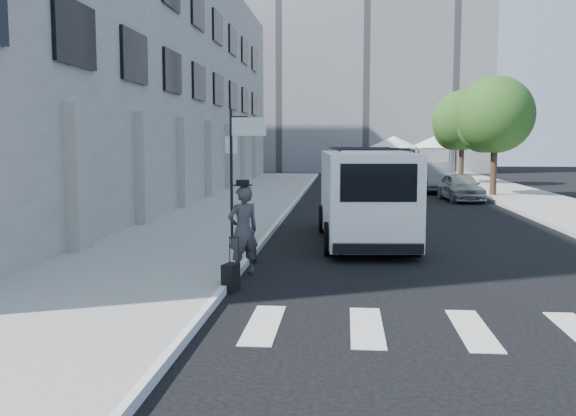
% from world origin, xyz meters
% --- Properties ---
extents(ground, '(120.00, 120.00, 0.00)m').
position_xyz_m(ground, '(0.00, 0.00, 0.00)').
color(ground, black).
rests_on(ground, ground).
extents(sidewalk_left, '(4.50, 48.00, 0.15)m').
position_xyz_m(sidewalk_left, '(-4.25, 16.00, 0.07)').
color(sidewalk_left, gray).
rests_on(sidewalk_left, ground).
extents(sidewalk_right, '(4.00, 56.00, 0.15)m').
position_xyz_m(sidewalk_right, '(9.00, 20.00, 0.07)').
color(sidewalk_right, gray).
rests_on(sidewalk_right, ground).
extents(building_left, '(10.00, 44.00, 12.00)m').
position_xyz_m(building_left, '(-11.50, 18.00, 6.00)').
color(building_left, gray).
rests_on(building_left, ground).
extents(building_far, '(22.00, 12.00, 25.00)m').
position_xyz_m(building_far, '(2.00, 50.00, 12.50)').
color(building_far, slate).
rests_on(building_far, ground).
extents(sign_pole, '(1.03, 0.07, 3.50)m').
position_xyz_m(sign_pole, '(-2.36, 3.20, 2.65)').
color(sign_pole, black).
rests_on(sign_pole, sidewalk_left).
extents(tree_near, '(3.80, 3.83, 6.03)m').
position_xyz_m(tree_near, '(7.50, 20.15, 3.97)').
color(tree_near, black).
rests_on(tree_near, ground).
extents(tree_far, '(3.80, 3.83, 6.03)m').
position_xyz_m(tree_far, '(7.50, 29.15, 3.97)').
color(tree_far, black).
rests_on(tree_far, ground).
extents(tent_left, '(4.00, 4.00, 3.20)m').
position_xyz_m(tent_left, '(4.00, 38.00, 2.71)').
color(tent_left, black).
rests_on(tent_left, ground).
extents(tent_right, '(4.00, 4.00, 3.20)m').
position_xyz_m(tent_right, '(7.20, 38.50, 2.71)').
color(tent_right, black).
rests_on(tent_right, ground).
extents(businessman, '(0.83, 0.77, 1.91)m').
position_xyz_m(businessman, '(-1.90, 0.64, 0.96)').
color(businessman, '#39393B').
rests_on(businessman, ground).
extents(briefcase, '(0.12, 0.44, 0.34)m').
position_xyz_m(briefcase, '(-1.90, 2.00, 0.17)').
color(briefcase, black).
rests_on(briefcase, ground).
extents(suitcase, '(0.32, 0.42, 1.03)m').
position_xyz_m(suitcase, '(-1.90, -0.89, 0.28)').
color(suitcase, black).
rests_on(suitcase, ground).
extents(cargo_van, '(2.77, 6.92, 2.53)m').
position_xyz_m(cargo_van, '(0.78, 5.44, 1.30)').
color(cargo_van, white).
rests_on(cargo_van, ground).
extents(parked_car_a, '(1.98, 4.08, 1.34)m').
position_xyz_m(parked_car_a, '(5.69, 18.22, 0.67)').
color(parked_car_a, gray).
rests_on(parked_car_a, ground).
extents(parked_car_b, '(1.75, 4.96, 1.63)m').
position_xyz_m(parked_car_b, '(5.23, 23.51, 0.82)').
color(parked_car_b, '#5B5E63').
rests_on(parked_car_b, ground).
extents(parked_car_c, '(2.45, 5.67, 1.63)m').
position_xyz_m(parked_car_c, '(5.00, 33.45, 0.81)').
color(parked_car_c, gray).
rests_on(parked_car_c, ground).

